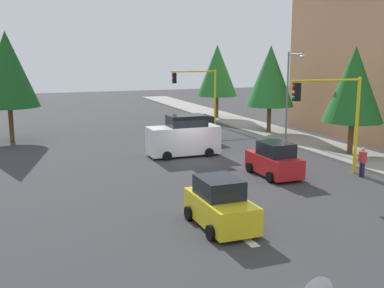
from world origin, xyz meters
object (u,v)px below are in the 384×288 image
(tree_opposite_side, at_px, (7,69))
(pedestrian_crossing, at_px, (362,161))
(car_blue, at_px, (201,129))
(traffic_signal_near_left, at_px, (332,107))
(traffic_signal_far_left, at_px, (197,86))
(tree_roadside_far, at_px, (217,71))
(tree_roadside_near, at_px, (354,85))
(street_lamp_curbside, at_px, (290,87))
(tree_roadside_mid, at_px, (270,76))
(delivery_van_white, at_px, (184,137))
(car_yellow, at_px, (220,205))
(car_red, at_px, (274,161))

(tree_opposite_side, relative_size, pedestrian_crossing, 5.05)
(car_blue, xyz_separation_m, pedestrian_crossing, (14.17, 4.01, 0.01))
(traffic_signal_near_left, relative_size, pedestrian_crossing, 3.27)
(traffic_signal_far_left, distance_m, tree_roadside_far, 5.70)
(tree_opposite_side, bearing_deg, car_blue, 71.46)
(tree_roadside_near, bearing_deg, tree_opposite_side, -123.07)
(street_lamp_curbside, bearing_deg, tree_roadside_mid, 169.67)
(traffic_signal_near_left, xyz_separation_m, car_blue, (-13.23, -2.44, -3.04))
(traffic_signal_far_left, distance_m, tree_opposite_side, 16.87)
(tree_opposite_side, relative_size, delivery_van_white, 1.79)
(pedestrian_crossing, bearing_deg, tree_roadside_mid, 169.57)
(traffic_signal_near_left, distance_m, car_yellow, 10.79)
(tree_opposite_side, relative_size, car_blue, 2.31)
(car_blue, bearing_deg, tree_roadside_far, 149.83)
(car_blue, bearing_deg, tree_opposite_side, -108.54)
(tree_opposite_side, distance_m, car_yellow, 24.74)
(tree_opposite_side, distance_m, car_red, 22.35)
(street_lamp_curbside, bearing_deg, car_red, -36.90)
(tree_roadside_near, xyz_separation_m, tree_roadside_mid, (-10.00, -0.50, 0.14))
(tree_roadside_far, distance_m, delivery_van_white, 19.06)
(traffic_signal_near_left, bearing_deg, pedestrian_crossing, 58.87)
(tree_roadside_far, bearing_deg, car_red, -16.34)
(tree_roadside_far, bearing_deg, traffic_signal_far_left, -43.93)
(traffic_signal_far_left, distance_m, tree_roadside_near, 16.75)
(street_lamp_curbside, xyz_separation_m, tree_roadside_mid, (-4.39, 0.80, 0.61))
(street_lamp_curbside, xyz_separation_m, car_red, (8.57, -6.43, -3.45))
(traffic_signal_far_left, relative_size, tree_opposite_side, 0.62)
(tree_roadside_mid, bearing_deg, car_yellow, -35.05)
(delivery_van_white, relative_size, car_blue, 1.29)
(traffic_signal_near_left, height_order, traffic_signal_far_left, traffic_signal_near_left)
(traffic_signal_far_left, relative_size, car_red, 1.43)
(tree_opposite_side, bearing_deg, tree_roadside_far, 106.31)
(traffic_signal_near_left, distance_m, tree_opposite_side, 24.60)
(traffic_signal_far_left, relative_size, delivery_van_white, 1.12)
(tree_roadside_mid, distance_m, tree_roadside_far, 10.01)
(tree_roadside_mid, xyz_separation_m, car_red, (12.95, -7.23, -4.06))
(traffic_signal_far_left, height_order, car_blue, traffic_signal_far_left)
(tree_roadside_far, bearing_deg, car_blue, -30.17)
(tree_opposite_side, bearing_deg, car_red, 39.08)
(tree_roadside_near, relative_size, car_blue, 1.98)
(street_lamp_curbside, xyz_separation_m, pedestrian_crossing, (10.56, -1.95, -3.44))
(street_lamp_curbside, bearing_deg, delivery_van_white, -80.19)
(tree_opposite_side, height_order, car_red, tree_opposite_side)
(delivery_van_white, bearing_deg, pedestrian_crossing, 39.46)
(tree_opposite_side, height_order, delivery_van_white, tree_opposite_side)
(tree_roadside_far, bearing_deg, traffic_signal_near_left, -9.05)
(street_lamp_curbside, height_order, tree_opposite_side, tree_opposite_side)
(traffic_signal_near_left, xyz_separation_m, tree_roadside_mid, (-14.00, 4.32, 1.02))
(tree_roadside_near, distance_m, tree_roadside_mid, 10.01)
(tree_opposite_side, height_order, car_yellow, tree_opposite_side)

